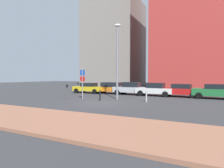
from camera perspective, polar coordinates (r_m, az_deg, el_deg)
ground_plane at (r=15.76m, az=-4.04°, el=-5.81°), size 120.00×120.00×0.00m
sidewalk_brick at (r=10.54m, az=-22.76°, el=-9.63°), size 40.00×4.06×0.14m
parked_car_yellow at (r=25.19m, az=-7.17°, el=-1.16°), size 4.24×1.95×1.39m
parked_car_orange at (r=24.13m, az=-0.20°, el=-1.14°), size 4.51×1.99×1.48m
parked_car_silver at (r=22.82m, az=5.74°, el=-1.32°), size 4.08×1.91×1.55m
parked_car_white at (r=21.84m, az=13.04°, el=-1.60°), size 4.14×2.07×1.51m
parked_car_red at (r=21.58m, az=20.42°, el=-1.77°), size 4.15×2.28×1.43m
parked_car_green at (r=21.18m, az=29.35°, el=-1.92°), size 4.40×2.33×1.48m
parking_sign_post at (r=18.62m, az=-9.10°, el=1.10°), size 0.60×0.10×2.93m
parking_meter at (r=18.09m, az=-13.71°, el=-1.80°), size 0.18×0.14×1.47m
street_lamp at (r=18.11m, az=1.63°, el=8.81°), size 0.70×0.36×7.30m
traffic_bollard_near at (r=17.12m, az=-3.74°, el=-3.52°), size 0.12×0.12×0.97m
traffic_bollard_mid at (r=16.42m, az=10.55°, el=-3.71°), size 0.13×0.13×1.03m
building_colorful_midrise at (r=41.80m, az=26.84°, el=17.24°), size 17.75×17.60×26.37m
building_under_construction at (r=50.84m, az=0.80°, el=12.16°), size 13.72×13.06×21.92m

